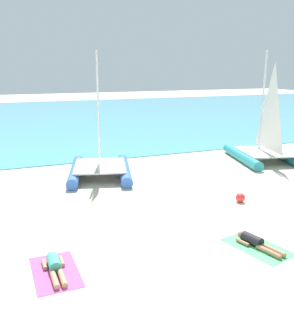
# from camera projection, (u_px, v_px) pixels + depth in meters

# --- Properties ---
(ground_plane) EXTENTS (120.00, 120.00, 0.00)m
(ground_plane) POSITION_uv_depth(u_px,v_px,m) (112.00, 168.00, 18.86)
(ground_plane) COLOR beige
(ocean_water) EXTENTS (120.00, 40.00, 0.05)m
(ocean_water) POSITION_uv_depth(u_px,v_px,m) (50.00, 118.00, 38.25)
(ocean_water) COLOR #4C9EB7
(ocean_water) RESTS_ON ground
(sailboat_blue) EXTENTS (3.89, 4.98, 5.72)m
(sailboat_blue) POSITION_uv_depth(u_px,v_px,m) (100.00, 159.00, 17.24)
(sailboat_blue) COLOR blue
(sailboat_blue) RESTS_ON ground
(sailboat_teal) EXTENTS (3.91, 5.08, 5.88)m
(sailboat_teal) POSITION_uv_depth(u_px,v_px,m) (264.00, 145.00, 20.13)
(sailboat_teal) COLOR teal
(sailboat_teal) RESTS_ON ground
(towel_left) EXTENTS (1.11, 1.91, 0.01)m
(towel_left) POSITION_uv_depth(u_px,v_px,m) (55.00, 272.00, 9.26)
(towel_left) COLOR #D84C99
(towel_left) RESTS_ON ground
(sunbather_left) EXTENTS (0.54, 1.56, 0.30)m
(sunbather_left) POSITION_uv_depth(u_px,v_px,m) (55.00, 266.00, 9.29)
(sunbather_left) COLOR #3FB28C
(sunbather_left) RESTS_ON towel_left
(towel_middle) EXTENTS (1.48, 2.09, 0.01)m
(towel_middle) POSITION_uv_depth(u_px,v_px,m) (257.00, 247.00, 10.54)
(towel_middle) COLOR #4CB266
(towel_middle) RESTS_ON ground
(sunbather_middle) EXTENTS (0.72, 1.56, 0.30)m
(sunbather_middle) POSITION_uv_depth(u_px,v_px,m) (256.00, 242.00, 10.56)
(sunbather_middle) COLOR black
(sunbather_middle) RESTS_ON towel_middle
(beach_ball) EXTENTS (0.36, 0.36, 0.36)m
(beach_ball) POSITION_uv_depth(u_px,v_px,m) (240.00, 198.00, 14.05)
(beach_ball) COLOR red
(beach_ball) RESTS_ON ground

